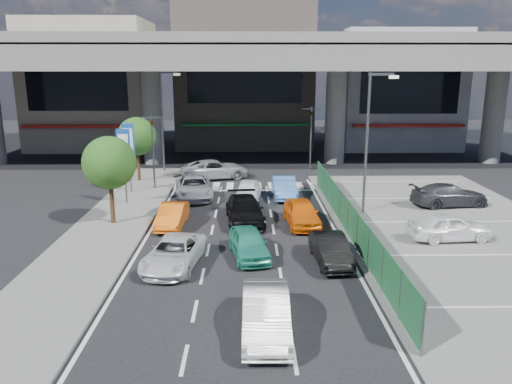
{
  "coord_description": "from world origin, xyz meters",
  "views": [
    {
      "loc": [
        0.25,
        -21.87,
        8.21
      ],
      "look_at": [
        0.71,
        4.25,
        1.72
      ],
      "focal_mm": 35.0,
      "sensor_mm": 36.0,
      "label": 1
    }
  ],
  "objects_px": {
    "tree_near": "(109,163)",
    "parked_sedan_white": "(450,227)",
    "hatch_white_back_mid": "(266,313)",
    "sedan_white_front_mid": "(248,191)",
    "signboard_far": "(129,148)",
    "parked_sedan_dgrey": "(449,195)",
    "taxi_orange_left": "(172,215)",
    "street_lamp_right": "(370,131)",
    "traffic_cone": "(351,221)",
    "taxi_teal_mid": "(249,243)",
    "wagon_silver_front_left": "(194,187)",
    "sedan_black_mid": "(245,210)",
    "crossing_wagon_silver": "(215,169)",
    "street_lamp_left": "(164,113)",
    "traffic_light_left": "(152,133)",
    "sedan_white_mid_left": "(174,253)",
    "hatch_black_mid_right": "(331,249)",
    "tree_far": "(137,136)",
    "signboard_near": "(124,156)",
    "traffic_light_right": "(311,122)",
    "kei_truck_front_right": "(284,187)",
    "taxi_orange_right": "(302,213)"
  },
  "relations": [
    {
      "from": "tree_far",
      "to": "traffic_light_right",
      "type": "bearing_deg",
      "value": 18.69
    },
    {
      "from": "taxi_orange_left",
      "to": "parked_sedan_dgrey",
      "type": "height_order",
      "value": "parked_sedan_dgrey"
    },
    {
      "from": "traffic_light_left",
      "to": "signboard_far",
      "type": "bearing_deg",
      "value": -144.3
    },
    {
      "from": "hatch_black_mid_right",
      "to": "taxi_orange_right",
      "type": "height_order",
      "value": "taxi_orange_right"
    },
    {
      "from": "tree_near",
      "to": "taxi_orange_left",
      "type": "height_order",
      "value": "tree_near"
    },
    {
      "from": "parked_sedan_dgrey",
      "to": "taxi_orange_right",
      "type": "bearing_deg",
      "value": 102.97
    },
    {
      "from": "signboard_near",
      "to": "hatch_white_back_mid",
      "type": "distance_m",
      "value": 17.61
    },
    {
      "from": "tree_near",
      "to": "parked_sedan_white",
      "type": "distance_m",
      "value": 17.54
    },
    {
      "from": "hatch_white_back_mid",
      "to": "sedan_white_front_mid",
      "type": "bearing_deg",
      "value": 92.54
    },
    {
      "from": "street_lamp_right",
      "to": "traffic_cone",
      "type": "height_order",
      "value": "street_lamp_right"
    },
    {
      "from": "street_lamp_right",
      "to": "signboard_near",
      "type": "bearing_deg",
      "value": 172.1
    },
    {
      "from": "taxi_teal_mid",
      "to": "crossing_wagon_silver",
      "type": "bearing_deg",
      "value": 88.36
    },
    {
      "from": "signboard_far",
      "to": "sedan_white_front_mid",
      "type": "distance_m",
      "value": 8.51
    },
    {
      "from": "signboard_far",
      "to": "traffic_cone",
      "type": "bearing_deg",
      "value": -30.7
    },
    {
      "from": "signboard_far",
      "to": "taxi_orange_right",
      "type": "xyz_separation_m",
      "value": [
        10.76,
        -7.26,
        -2.37
      ]
    },
    {
      "from": "tree_far",
      "to": "taxi_orange_right",
      "type": "bearing_deg",
      "value": -44.49
    },
    {
      "from": "hatch_white_back_mid",
      "to": "taxi_orange_left",
      "type": "height_order",
      "value": "hatch_white_back_mid"
    },
    {
      "from": "wagon_silver_front_left",
      "to": "sedan_white_front_mid",
      "type": "xyz_separation_m",
      "value": [
        3.51,
        -0.81,
        -0.04
      ]
    },
    {
      "from": "signboard_near",
      "to": "sedan_white_front_mid",
      "type": "height_order",
      "value": "signboard_near"
    },
    {
      "from": "tree_near",
      "to": "taxi_orange_right",
      "type": "relative_size",
      "value": 1.19
    },
    {
      "from": "hatch_black_mid_right",
      "to": "traffic_cone",
      "type": "bearing_deg",
      "value": 64.77
    },
    {
      "from": "signboard_far",
      "to": "taxi_orange_left",
      "type": "distance_m",
      "value": 8.67
    },
    {
      "from": "sedan_black_mid",
      "to": "crossing_wagon_silver",
      "type": "height_order",
      "value": "crossing_wagon_silver"
    },
    {
      "from": "sedan_black_mid",
      "to": "crossing_wagon_silver",
      "type": "relative_size",
      "value": 0.92
    },
    {
      "from": "taxi_teal_mid",
      "to": "wagon_silver_front_left",
      "type": "bearing_deg",
      "value": 98.09
    },
    {
      "from": "wagon_silver_front_left",
      "to": "traffic_light_left",
      "type": "bearing_deg",
      "value": 133.67
    },
    {
      "from": "traffic_light_right",
      "to": "taxi_teal_mid",
      "type": "relative_size",
      "value": 1.4
    },
    {
      "from": "street_lamp_left",
      "to": "traffic_light_left",
      "type": "bearing_deg",
      "value": -88.8
    },
    {
      "from": "signboard_far",
      "to": "signboard_near",
      "type": "bearing_deg",
      "value": -82.41
    },
    {
      "from": "hatch_black_mid_right",
      "to": "parked_sedan_dgrey",
      "type": "bearing_deg",
      "value": 42.13
    },
    {
      "from": "parked_sedan_white",
      "to": "tree_near",
      "type": "bearing_deg",
      "value": 75.71
    },
    {
      "from": "signboard_near",
      "to": "parked_sedan_white",
      "type": "height_order",
      "value": "signboard_near"
    },
    {
      "from": "signboard_far",
      "to": "sedan_white_mid_left",
      "type": "height_order",
      "value": "signboard_far"
    },
    {
      "from": "parked_sedan_dgrey",
      "to": "traffic_cone",
      "type": "xyz_separation_m",
      "value": [
        -6.83,
        -4.19,
        -0.33
      ]
    },
    {
      "from": "crossing_wagon_silver",
      "to": "parked_sedan_dgrey",
      "type": "height_order",
      "value": "crossing_wagon_silver"
    },
    {
      "from": "kei_truck_front_right",
      "to": "traffic_light_right",
      "type": "bearing_deg",
      "value": 71.69
    },
    {
      "from": "tree_far",
      "to": "wagon_silver_front_left",
      "type": "distance_m",
      "value": 7.16
    },
    {
      "from": "traffic_light_left",
      "to": "traffic_light_right",
      "type": "distance_m",
      "value": 13.63
    },
    {
      "from": "hatch_black_mid_right",
      "to": "parked_sedan_white",
      "type": "xyz_separation_m",
      "value": [
        6.25,
        2.71,
        0.12
      ]
    },
    {
      "from": "traffic_light_right",
      "to": "parked_sedan_dgrey",
      "type": "bearing_deg",
      "value": -59.01
    },
    {
      "from": "taxi_teal_mid",
      "to": "taxi_orange_right",
      "type": "relative_size",
      "value": 0.92
    },
    {
      "from": "hatch_black_mid_right",
      "to": "taxi_orange_left",
      "type": "xyz_separation_m",
      "value": [
        -7.59,
        5.29,
        -0.01
      ]
    },
    {
      "from": "sedan_white_front_mid",
      "to": "tree_far",
      "type": "bearing_deg",
      "value": 150.35
    },
    {
      "from": "signboard_far",
      "to": "parked_sedan_dgrey",
      "type": "relative_size",
      "value": 1.01
    },
    {
      "from": "signboard_far",
      "to": "wagon_silver_front_left",
      "type": "bearing_deg",
      "value": -16.57
    },
    {
      "from": "kei_truck_front_right",
      "to": "parked_sedan_white",
      "type": "xyz_separation_m",
      "value": [
        7.43,
        -8.72,
        0.06
      ]
    },
    {
      "from": "taxi_orange_right",
      "to": "crossing_wagon_silver",
      "type": "xyz_separation_m",
      "value": [
        -5.39,
        11.8,
        0.03
      ]
    },
    {
      "from": "traffic_light_right",
      "to": "sedan_black_mid",
      "type": "distance_m",
      "value": 16.05
    },
    {
      "from": "street_lamp_right",
      "to": "taxi_orange_left",
      "type": "relative_size",
      "value": 2.16
    },
    {
      "from": "tree_near",
      "to": "taxi_orange_left",
      "type": "xyz_separation_m",
      "value": [
        3.25,
        -0.38,
        -2.78
      ]
    }
  ]
}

